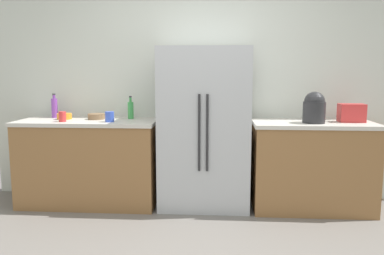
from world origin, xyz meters
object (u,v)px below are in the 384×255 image
object	(u,v)px
cup_a	(62,117)
bowl_b	(64,116)
refrigerator	(204,128)
toaster	(352,113)
cup_b	(110,117)
bottle_b	(131,110)
rice_cooker	(314,108)
bottle_a	(54,107)
bowl_a	(96,116)

from	to	relation	value
cup_a	bowl_b	distance (m)	0.23
refrigerator	toaster	bearing A→B (deg)	0.42
cup_a	bowl_b	xyz separation A→B (m)	(-0.07, 0.22, -0.02)
cup_a	cup_b	bearing A→B (deg)	3.19
refrigerator	bottle_b	world-z (taller)	refrigerator
bottle_b	cup_b	xyz separation A→B (m)	(-0.16, -0.29, -0.05)
toaster	bottle_b	distance (m)	2.37
rice_cooker	bowl_b	size ratio (longest dim) A/B	2.01
rice_cooker	bottle_b	bearing A→B (deg)	173.25
bottle_a	toaster	bearing A→B (deg)	-2.84
toaster	bowl_b	world-z (taller)	toaster
cup_b	cup_a	bearing A→B (deg)	-176.81
bottle_b	cup_b	distance (m)	0.33
rice_cooker	bottle_a	bearing A→B (deg)	174.56
cup_a	refrigerator	bearing A→B (deg)	7.00
toaster	cup_a	world-z (taller)	toaster
cup_b	bowl_a	size ratio (longest dim) A/B	0.57
bottle_a	cup_b	size ratio (longest dim) A/B	2.58
bowl_a	rice_cooker	bearing A→B (deg)	-3.97
rice_cooker	bottle_a	distance (m)	2.86
rice_cooker	cup_b	xyz separation A→B (m)	(-2.11, -0.06, -0.10)
refrigerator	cup_a	xyz separation A→B (m)	(-1.48, -0.18, 0.14)
rice_cooker	cup_b	world-z (taller)	rice_cooker
bottle_a	bottle_b	distance (m)	0.89
refrigerator	bowl_a	xyz separation A→B (m)	(-1.20, 0.06, 0.11)
bowl_a	bowl_b	world-z (taller)	bowl_b
bowl_b	bottle_a	bearing A→B (deg)	141.47
refrigerator	rice_cooker	xyz separation A→B (m)	(1.12, -0.10, 0.24)
bottle_b	bowl_b	size ratio (longest dim) A/B	1.60
rice_cooker	bowl_b	xyz separation A→B (m)	(-2.68, 0.14, -0.13)
bottle_b	rice_cooker	bearing A→B (deg)	-6.75
rice_cooker	bottle_a	size ratio (longest dim) A/B	1.17
refrigerator	bowl_a	world-z (taller)	refrigerator
bottle_b	bowl_a	world-z (taller)	bottle_b
bowl_a	bowl_b	xyz separation A→B (m)	(-0.36, -0.02, 0.00)
bottle_a	bowl_a	world-z (taller)	bottle_a
rice_cooker	cup_a	world-z (taller)	rice_cooker
bottle_b	cup_a	distance (m)	0.73
bottle_b	cup_b	world-z (taller)	bottle_b
toaster	refrigerator	bearing A→B (deg)	-179.58
refrigerator	bottle_a	bearing A→B (deg)	174.27
refrigerator	cup_b	size ratio (longest dim) A/B	15.96
cup_b	bowl_b	xyz separation A→B (m)	(-0.57, 0.20, -0.02)
bottle_b	bowl_a	distance (m)	0.38
refrigerator	bottle_b	xyz separation A→B (m)	(-0.83, 0.13, 0.18)
cup_b	toaster	bearing A→B (deg)	3.77
toaster	bottle_b	xyz separation A→B (m)	(-2.36, 0.12, 0.01)
cup_b	bowl_a	world-z (taller)	cup_b
toaster	bowl_a	bearing A→B (deg)	178.92
refrigerator	bowl_b	distance (m)	1.56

